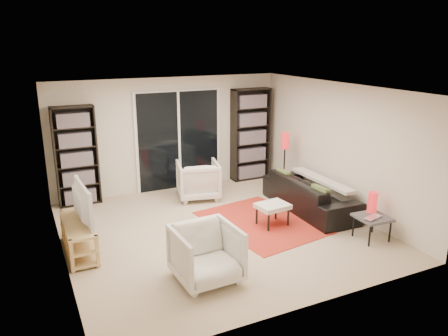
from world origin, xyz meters
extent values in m
plane|color=tan|center=(0.00, 0.00, 0.00)|extent=(5.00, 5.00, 0.00)
cube|color=beige|center=(0.00, 2.50, 1.20)|extent=(5.00, 0.02, 2.40)
cube|color=beige|center=(0.00, -2.50, 1.20)|extent=(5.00, 0.02, 2.40)
cube|color=beige|center=(-2.50, 0.00, 1.20)|extent=(0.02, 5.00, 2.40)
cube|color=beige|center=(2.50, 0.00, 1.20)|extent=(0.02, 5.00, 2.40)
cube|color=white|center=(0.00, 0.00, 2.40)|extent=(5.00, 5.00, 0.02)
cube|color=white|center=(0.20, 2.47, 1.05)|extent=(1.92, 0.06, 2.16)
cube|color=black|center=(0.20, 2.44, 1.05)|extent=(1.80, 0.02, 2.10)
cube|color=white|center=(0.20, 2.42, 1.05)|extent=(0.05, 0.02, 2.10)
cube|color=black|center=(-1.95, 2.34, 0.97)|extent=(0.80, 0.30, 1.95)
cube|color=#983744|center=(-1.95, 2.32, 0.97)|extent=(0.70, 0.22, 1.85)
cube|color=black|center=(1.90, 2.34, 1.05)|extent=(0.90, 0.30, 2.10)
cube|color=#983744|center=(1.90, 2.32, 1.05)|extent=(0.80, 0.22, 2.00)
cube|color=tan|center=(-2.27, 0.18, 0.48)|extent=(0.40, 1.27, 0.04)
cube|color=tan|center=(-2.27, 0.18, 0.25)|extent=(0.40, 1.27, 0.03)
cube|color=tan|center=(-2.27, 0.18, 0.06)|extent=(0.40, 1.27, 0.04)
cube|color=tan|center=(-2.44, -0.42, 0.25)|extent=(0.05, 0.05, 0.50)
cube|color=tan|center=(-2.44, 0.77, 0.25)|extent=(0.05, 0.05, 0.50)
cube|color=tan|center=(-2.09, -0.42, 0.25)|extent=(0.05, 0.05, 0.50)
cube|color=tan|center=(-2.09, 0.77, 0.25)|extent=(0.05, 0.05, 0.50)
imported|color=black|center=(-2.25, 0.18, 0.80)|extent=(0.19, 1.03, 0.59)
cube|color=red|center=(0.81, -0.04, 0.01)|extent=(1.88, 2.36, 0.01)
imported|color=black|center=(1.97, 0.10, 0.32)|extent=(0.91, 2.19, 0.63)
imported|color=silver|center=(0.30, 1.64, 0.38)|extent=(0.99, 1.01, 0.77)
imported|color=silver|center=(-0.82, -1.40, 0.39)|extent=(0.86, 0.88, 0.77)
cube|color=silver|center=(0.94, -0.22, 0.36)|extent=(0.57, 0.48, 0.08)
cylinder|color=black|center=(0.74, -0.42, 0.16)|extent=(0.04, 0.04, 0.32)
cylinder|color=black|center=(0.71, -0.07, 0.16)|extent=(0.04, 0.04, 0.32)
cylinder|color=black|center=(1.17, -0.38, 0.16)|extent=(0.04, 0.04, 0.32)
cylinder|color=black|center=(1.13, -0.03, 0.16)|extent=(0.04, 0.04, 0.32)
cube|color=#46464B|center=(2.10, -1.40, 0.38)|extent=(0.53, 0.53, 0.04)
cylinder|color=black|center=(1.89, -1.59, 0.19)|extent=(0.03, 0.03, 0.38)
cylinder|color=black|center=(1.92, -1.18, 0.19)|extent=(0.03, 0.03, 0.38)
cylinder|color=black|center=(2.29, -1.61, 0.19)|extent=(0.03, 0.03, 0.38)
cylinder|color=black|center=(2.32, -1.21, 0.19)|extent=(0.03, 0.03, 0.38)
imported|color=silver|center=(2.06, -1.51, 0.41)|extent=(0.38, 0.30, 0.03)
cylinder|color=red|center=(2.22, -1.25, 0.57)|extent=(0.15, 0.15, 0.35)
cylinder|color=black|center=(2.15, 1.28, 0.01)|extent=(0.19, 0.19, 0.03)
cylinder|color=black|center=(2.15, 1.28, 0.48)|extent=(0.03, 0.03, 0.96)
cylinder|color=red|center=(2.15, 1.28, 1.10)|extent=(0.17, 0.17, 0.34)
camera|label=1|loc=(-2.89, -6.26, 3.15)|focal=35.00mm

